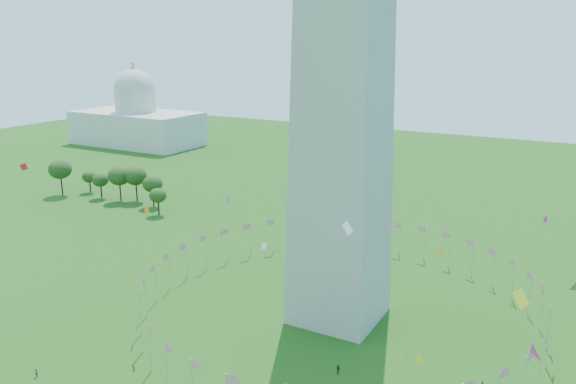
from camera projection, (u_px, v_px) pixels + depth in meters
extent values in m
cylinder|color=silver|center=(549.00, 345.00, 97.55)|extent=(0.24, 0.24, 9.00)
cylinder|color=silver|center=(549.00, 327.00, 103.69)|extent=(0.24, 0.24, 9.00)
cylinder|color=silver|center=(542.00, 310.00, 110.22)|extent=(0.24, 0.24, 9.00)
cylinder|color=silver|center=(530.00, 295.00, 116.93)|extent=(0.24, 0.24, 9.00)
cylinder|color=silver|center=(513.00, 281.00, 123.63)|extent=(0.24, 0.24, 9.00)
cylinder|color=silver|center=(494.00, 269.00, 130.10)|extent=(0.24, 0.24, 9.00)
cylinder|color=silver|center=(472.00, 259.00, 136.16)|extent=(0.24, 0.24, 9.00)
cylinder|color=silver|center=(449.00, 251.00, 141.62)|extent=(0.24, 0.24, 9.00)
cylinder|color=silver|center=(425.00, 244.00, 146.31)|extent=(0.24, 0.24, 9.00)
cylinder|color=silver|center=(400.00, 239.00, 150.09)|extent=(0.24, 0.24, 9.00)
cylinder|color=silver|center=(375.00, 235.00, 152.84)|extent=(0.24, 0.24, 9.00)
cylinder|color=silver|center=(349.00, 233.00, 154.49)|extent=(0.24, 0.24, 9.00)
cylinder|color=silver|center=(324.00, 232.00, 154.98)|extent=(0.24, 0.24, 9.00)
cylinder|color=silver|center=(299.00, 233.00, 154.30)|extent=(0.24, 0.24, 9.00)
cylinder|color=silver|center=(274.00, 236.00, 152.46)|extent=(0.24, 0.24, 9.00)
cylinder|color=silver|center=(250.00, 239.00, 149.53)|extent=(0.24, 0.24, 9.00)
cylinder|color=silver|center=(228.00, 245.00, 145.59)|extent=(0.24, 0.24, 9.00)
cylinder|color=silver|center=(206.00, 252.00, 140.76)|extent=(0.24, 0.24, 9.00)
cylinder|color=silver|center=(187.00, 261.00, 135.19)|extent=(0.24, 0.24, 9.00)
cylinder|color=silver|center=(170.00, 271.00, 129.05)|extent=(0.24, 0.24, 9.00)
cylinder|color=silver|center=(155.00, 283.00, 122.53)|extent=(0.24, 0.24, 9.00)
cylinder|color=silver|center=(145.00, 297.00, 115.81)|extent=(0.24, 0.24, 9.00)
cylinder|color=silver|center=(140.00, 313.00, 109.12)|extent=(0.24, 0.24, 9.00)
cylinder|color=silver|center=(141.00, 330.00, 102.64)|extent=(0.24, 0.24, 9.00)
cylinder|color=silver|center=(150.00, 348.00, 96.59)|extent=(0.24, 0.24, 9.00)
cylinder|color=silver|center=(166.00, 367.00, 91.13)|extent=(0.24, 0.24, 9.00)
cylinder|color=silver|center=(523.00, 382.00, 87.16)|extent=(0.24, 0.24, 9.00)
cylinder|color=silver|center=(541.00, 364.00, 91.98)|extent=(0.24, 0.24, 9.00)
imported|color=#173A24|center=(338.00, 369.00, 96.92)|extent=(1.16, 0.87, 1.77)
imported|color=#301848|center=(36.00, 373.00, 95.93)|extent=(0.69, 0.58, 1.60)
plane|color=#CC2699|center=(535.00, 353.00, 64.77)|extent=(1.53, 2.63, 2.71)
plane|color=yellow|center=(521.00, 299.00, 52.78)|extent=(1.50, 1.88, 1.90)
plane|color=red|center=(24.00, 167.00, 95.86)|extent=(0.47, 1.56, 1.49)
plane|color=blue|center=(227.00, 199.00, 128.22)|extent=(0.78, 1.57, 1.72)
plane|color=white|center=(264.00, 246.00, 104.80)|extent=(1.23, 0.62, 1.22)
plane|color=white|center=(348.00, 228.00, 76.16)|extent=(1.97, 0.83, 1.85)
plane|color=#CC2699|center=(545.00, 219.00, 97.64)|extent=(0.20, 1.41, 1.40)
plane|color=yellow|center=(401.00, 353.00, 74.04)|extent=(1.14, 1.19, 1.61)
plane|color=orange|center=(147.00, 211.00, 147.85)|extent=(0.31, 1.81, 1.80)
plane|color=orange|center=(442.00, 252.00, 89.15)|extent=(1.12, 0.34, 1.08)
plane|color=yellow|center=(419.00, 360.00, 74.43)|extent=(1.94, 1.01, 2.15)
ellipsoid|color=#2E551C|center=(61.00, 178.00, 207.88)|extent=(8.38, 8.38, 13.09)
ellipsoid|color=#2E551C|center=(90.00, 182.00, 211.94)|extent=(5.21, 5.21, 8.14)
ellipsoid|color=#2E551C|center=(101.00, 186.00, 204.18)|extent=(5.84, 5.84, 9.12)
ellipsoid|color=#2E551C|center=(120.00, 184.00, 199.94)|extent=(7.97, 7.97, 12.46)
ellipsoid|color=#2E551C|center=(136.00, 184.00, 199.87)|extent=(8.01, 8.01, 12.51)
ellipsoid|color=#2E551C|center=(153.00, 191.00, 193.59)|extent=(6.90, 6.90, 10.78)
ellipsoid|color=#2E551C|center=(158.00, 202.00, 184.43)|extent=(5.70, 5.70, 8.91)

